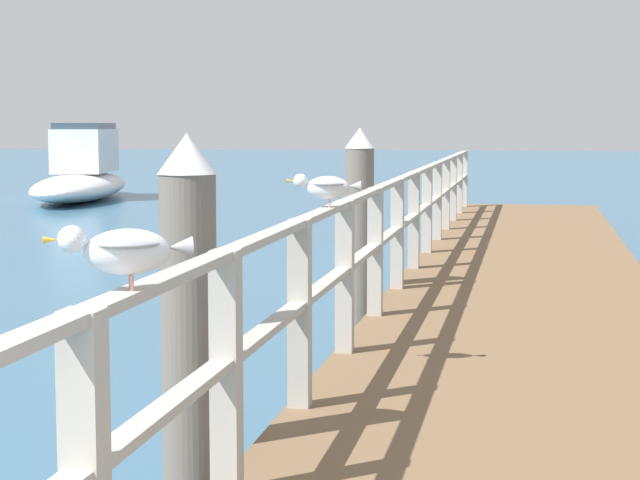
{
  "coord_description": "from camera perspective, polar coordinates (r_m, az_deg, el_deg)",
  "views": [
    {
      "loc": [
        0.06,
        -0.7,
        1.98
      ],
      "look_at": [
        -2.03,
        10.49,
        0.8
      ],
      "focal_mm": 63.7,
      "sensor_mm": 36.0,
      "label": 1
    }
  ],
  "objects": [
    {
      "name": "pier_deck",
      "position": [
        11.83,
        10.18,
        -2.89
      ],
      "size": [
        2.59,
        21.99,
        0.37
      ],
      "primitive_type": "cube",
      "color": "brown",
      "rests_on": "ground_plane"
    },
    {
      "name": "pier_railing",
      "position": [
        11.8,
        4.35,
        1.28
      ],
      "size": [
        0.12,
        20.51,
        1.07
      ],
      "color": "#B2ADA3",
      "rests_on": "pier_deck"
    },
    {
      "name": "dock_piling_near",
      "position": [
        5.67,
        -6.6,
        -4.32
      ],
      "size": [
        0.29,
        0.29,
        1.93
      ],
      "color": "#6B6056",
      "rests_on": "ground_plane"
    },
    {
      "name": "dock_piling_far",
      "position": [
        11.15,
        2.0,
        0.75
      ],
      "size": [
        0.29,
        0.29,
        1.93
      ],
      "color": "#6B6056",
      "rests_on": "ground_plane"
    },
    {
      "name": "seagull_foreground",
      "position": [
        3.71,
        -9.78,
        -0.45
      ],
      "size": [
        0.45,
        0.25,
        0.21
      ],
      "rotation": [
        0.0,
        0.0,
        2.02
      ],
      "color": "white",
      "rests_on": "pier_railing"
    },
    {
      "name": "seagull_background",
      "position": [
        7.23,
        0.33,
        2.71
      ],
      "size": [
        0.48,
        0.21,
        0.21
      ],
      "rotation": [
        0.0,
        0.0,
        1.76
      ],
      "color": "white",
      "rests_on": "pier_railing"
    },
    {
      "name": "boat_1",
      "position": [
        29.66,
        -11.88,
        3.24
      ],
      "size": [
        3.13,
        7.11,
        1.96
      ],
      "rotation": [
        0.0,
        0.0,
        0.18
      ],
      "color": "white",
      "rests_on": "ground_plane"
    }
  ]
}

